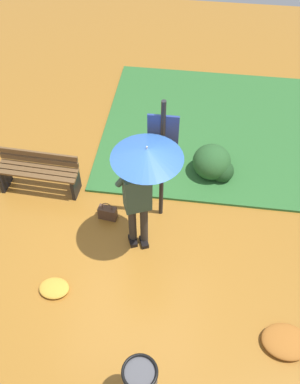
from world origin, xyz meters
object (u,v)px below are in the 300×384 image
at_px(person_with_umbrella, 143,173).
at_px(trash_bin, 140,384).
at_px(park_bench, 39,172).
at_px(handbag, 108,213).
at_px(info_sign_post, 163,149).

relative_size(person_with_umbrella, trash_bin, 2.45).
relative_size(person_with_umbrella, park_bench, 1.46).
bearing_deg(handbag, park_bench, 158.35).
bearing_deg(info_sign_post, trash_bin, -88.20).
height_order(person_with_umbrella, handbag, person_with_umbrella).
xyz_separation_m(person_with_umbrella, info_sign_post, (0.20, 0.63, -0.11)).
distance_m(info_sign_post, park_bench, 2.41).
distance_m(person_with_umbrella, trash_bin, 2.59).
bearing_deg(park_bench, person_with_umbrella, -24.90).
xyz_separation_m(person_with_umbrella, park_bench, (-1.95, 0.91, -1.15)).
bearing_deg(info_sign_post, handbag, -164.91).
height_order(info_sign_post, handbag, info_sign_post).
bearing_deg(handbag, person_with_umbrella, -30.76).
height_order(park_bench, trash_bin, trash_bin).
height_order(info_sign_post, trash_bin, info_sign_post).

